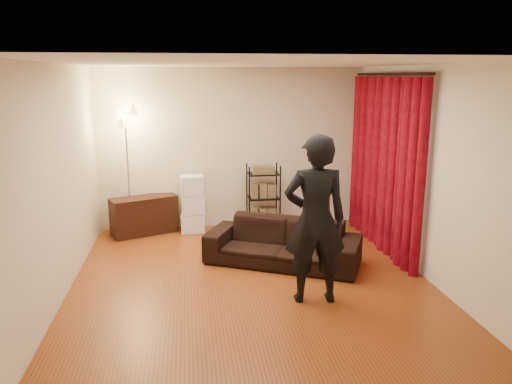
{
  "coord_description": "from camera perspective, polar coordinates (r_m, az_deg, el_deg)",
  "views": [
    {
      "loc": [
        -0.76,
        -5.88,
        2.56
      ],
      "look_at": [
        0.1,
        0.3,
        1.1
      ],
      "focal_mm": 35.0,
      "sensor_mm": 36.0,
      "label": 1
    }
  ],
  "objects": [
    {
      "name": "floor",
      "position": [
        6.46,
        -0.52,
        -10.19
      ],
      "size": [
        5.0,
        5.0,
        0.0
      ],
      "primitive_type": "plane",
      "color": "#853811",
      "rests_on": "ground"
    },
    {
      "name": "ceiling",
      "position": [
        5.93,
        -0.58,
        14.53
      ],
      "size": [
        5.0,
        5.0,
        0.0
      ],
      "primitive_type": "plane",
      "rotation": [
        3.14,
        0.0,
        0.0
      ],
      "color": "white",
      "rests_on": "ground"
    },
    {
      "name": "wall_back",
      "position": [
        8.5,
        -2.72,
        4.97
      ],
      "size": [
        5.0,
        0.0,
        5.0
      ],
      "primitive_type": "plane",
      "rotation": [
        1.57,
        0.0,
        0.0
      ],
      "color": "beige",
      "rests_on": "ground"
    },
    {
      "name": "wall_front",
      "position": [
        3.67,
        4.51,
        -6.13
      ],
      "size": [
        5.0,
        0.0,
        5.0
      ],
      "primitive_type": "plane",
      "rotation": [
        -1.57,
        0.0,
        0.0
      ],
      "color": "beige",
      "rests_on": "ground"
    },
    {
      "name": "wall_left",
      "position": [
        6.18,
        -21.7,
        0.94
      ],
      "size": [
        0.0,
        5.0,
        5.0
      ],
      "primitive_type": "plane",
      "rotation": [
        1.57,
        0.0,
        1.57
      ],
      "color": "beige",
      "rests_on": "ground"
    },
    {
      "name": "wall_right",
      "position": [
        6.71,
        18.88,
        2.08
      ],
      "size": [
        0.0,
        5.0,
        5.0
      ],
      "primitive_type": "plane",
      "rotation": [
        1.57,
        0.0,
        -1.57
      ],
      "color": "beige",
      "rests_on": "ground"
    },
    {
      "name": "curtain_rod",
      "position": [
        7.58,
        15.03,
        12.89
      ],
      "size": [
        0.04,
        2.65,
        0.04
      ],
      "primitive_type": "cylinder",
      "rotation": [
        1.57,
        0.0,
        0.0
      ],
      "color": "black",
      "rests_on": "wall_right"
    },
    {
      "name": "curtain",
      "position": [
        7.68,
        14.31,
        3.14
      ],
      "size": [
        0.22,
        2.65,
        2.55
      ],
      "primitive_type": null,
      "color": "maroon",
      "rests_on": "ground"
    },
    {
      "name": "sofa",
      "position": [
        6.94,
        3.07,
        -5.82
      ],
      "size": [
        2.24,
        1.65,
        0.61
      ],
      "primitive_type": "imported",
      "rotation": [
        0.0,
        0.0,
        -0.45
      ],
      "color": "black",
      "rests_on": "ground"
    },
    {
      "name": "person",
      "position": [
        5.67,
        6.77,
        -3.16
      ],
      "size": [
        0.74,
        0.51,
        1.95
      ],
      "primitive_type": "imported",
      "rotation": [
        0.0,
        0.0,
        3.08
      ],
      "color": "black",
      "rests_on": "ground"
    },
    {
      "name": "media_cabinet",
      "position": [
        8.44,
        -12.64,
        -2.61
      ],
      "size": [
        1.13,
        0.79,
        0.62
      ],
      "primitive_type": "cube",
      "rotation": [
        0.0,
        0.0,
        0.41
      ],
      "color": "black",
      "rests_on": "ground"
    },
    {
      "name": "storage_boxes",
      "position": [
        8.34,
        -7.26,
        -1.37
      ],
      "size": [
        0.4,
        0.32,
        0.96
      ],
      "primitive_type": null,
      "rotation": [
        0.0,
        0.0,
        0.03
      ],
      "color": "silver",
      "rests_on": "ground"
    },
    {
      "name": "wire_shelf",
      "position": [
        8.36,
        0.83,
        -0.65
      ],
      "size": [
        0.6,
        0.51,
        1.13
      ],
      "primitive_type": null,
      "rotation": [
        0.0,
        0.0,
        -0.36
      ],
      "color": "black",
      "rests_on": "ground"
    },
    {
      "name": "floor_lamp",
      "position": [
        8.21,
        -14.41,
        2.1
      ],
      "size": [
        0.41,
        0.41,
        2.08
      ],
      "primitive_type": null,
      "rotation": [
        0.0,
        0.0,
        0.09
      ],
      "color": "silver",
      "rests_on": "ground"
    }
  ]
}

